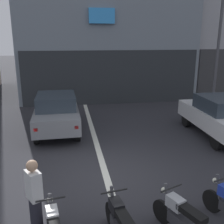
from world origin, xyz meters
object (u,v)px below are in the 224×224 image
car_grey_crossing_near (57,111)px  street_lamp (219,39)px  person_by_motorcycles (35,199)px  motorcycle_black_row_left_mid (120,223)px  car_white_parked_kerbside (219,115)px  motorcycle_silver_row_centre (182,218)px

car_grey_crossing_near → street_lamp: street_lamp is taller
car_grey_crossing_near → person_by_motorcycles: size_ratio=2.48×
street_lamp → person_by_motorcycles: street_lamp is taller
motorcycle_black_row_left_mid → person_by_motorcycles: person_by_motorcycles is taller
car_grey_crossing_near → motorcycle_black_row_left_mid: car_grey_crossing_near is taller
car_white_parked_kerbside → street_lamp: street_lamp is taller
motorcycle_black_row_left_mid → motorcycle_silver_row_centre: size_ratio=1.05×
motorcycle_silver_row_centre → person_by_motorcycles: 2.89m
street_lamp → motorcycle_silver_row_centre: (-5.23, -8.02, -3.40)m
car_white_parked_kerbside → person_by_motorcycles: bearing=-145.3°
motorcycle_silver_row_centre → car_grey_crossing_near: bearing=110.7°
person_by_motorcycles → car_white_parked_kerbside: bearing=34.7°
motorcycle_black_row_left_mid → motorcycle_silver_row_centre: 1.23m
motorcycle_black_row_left_mid → car_white_parked_kerbside: bearing=45.0°
person_by_motorcycles → motorcycle_black_row_left_mid: bearing=-16.9°
motorcycle_black_row_left_mid → person_by_motorcycles: (-1.59, 0.48, 0.40)m
car_white_parked_kerbside → motorcycle_silver_row_centre: 6.49m
car_grey_crossing_near → person_by_motorcycles: bearing=-92.1°
motorcycle_black_row_left_mid → person_by_motorcycles: bearing=163.1°
car_white_parked_kerbside → motorcycle_silver_row_centre: (-3.89, -5.18, -0.43)m
car_white_parked_kerbside → motorcycle_silver_row_centre: size_ratio=2.63×
street_lamp → motorcycle_black_row_left_mid: street_lamp is taller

